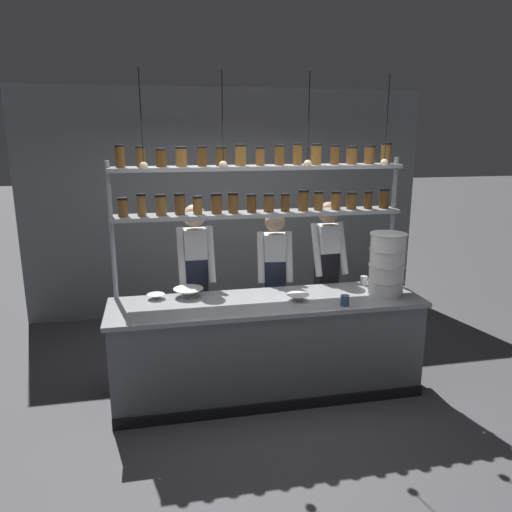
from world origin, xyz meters
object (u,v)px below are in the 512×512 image
container_stack (387,264)px  serving_cup_front (345,300)px  serving_cup_by_board (364,280)px  prep_bowl_center_front (298,297)px  prep_bowl_center_back (188,293)px  chef_right (327,270)px  prep_bowl_near_left (156,297)px  spice_shelf_unit (261,193)px  chef_center (274,278)px  chef_left (196,277)px

container_stack → serving_cup_front: (-0.49, -0.21, -0.25)m
serving_cup_front → serving_cup_by_board: bearing=52.4°
prep_bowl_center_front → serving_cup_front: bearing=-30.5°
prep_bowl_center_front → prep_bowl_center_back: (-0.97, 0.31, 0.01)m
chef_right → prep_bowl_near_left: (-1.79, -0.37, -0.05)m
spice_shelf_unit → serving_cup_front: (0.63, -0.60, -0.90)m
spice_shelf_unit → chef_right: bearing=21.2°
prep_bowl_center_front → serving_cup_by_board: (0.79, 0.32, 0.02)m
prep_bowl_near_left → serving_cup_by_board: size_ratio=1.83×
chef_center → serving_cup_by_board: chef_center is taller
chef_center → chef_right: bearing=6.0°
prep_bowl_center_front → prep_bowl_center_back: bearing=162.1°
prep_bowl_center_back → serving_cup_front: bearing=-21.6°
chef_left → prep_bowl_center_front: size_ratio=8.28×
container_stack → prep_bowl_center_front: (-0.86, 0.01, -0.27)m
chef_right → container_stack: 0.80m
spice_shelf_unit → chef_center: (0.21, 0.32, -0.93)m
spice_shelf_unit → container_stack: spice_shelf_unit is taller
spice_shelf_unit → prep_bowl_center_back: spice_shelf_unit is taller
chef_left → container_stack: 1.86m
chef_center → container_stack: (0.90, -0.71, 0.28)m
container_stack → chef_center: bearing=141.7°
chef_right → prep_bowl_center_front: size_ratio=8.20×
chef_left → chef_right: (1.38, 0.02, -0.01)m
spice_shelf_unit → chef_left: bearing=155.1°
spice_shelf_unit → chef_center: 1.01m
spice_shelf_unit → prep_bowl_near_left: bearing=-175.9°
spice_shelf_unit → container_stack: 1.35m
chef_left → chef_center: (0.82, 0.04, -0.07)m
spice_shelf_unit → serving_cup_by_board: size_ratio=30.79×
prep_bowl_near_left → prep_bowl_center_front: size_ratio=0.78×
serving_cup_front → serving_cup_by_board: size_ratio=1.05×
chef_center → prep_bowl_center_front: 0.71m
spice_shelf_unit → chef_center: size_ratio=1.69×
serving_cup_by_board → chef_left: bearing=168.4°
chef_left → serving_cup_by_board: 1.69m
chef_left → spice_shelf_unit: bearing=-25.9°
container_stack → prep_bowl_center_front: container_stack is taller
prep_bowl_center_front → container_stack: bearing=-0.7°
container_stack → prep_bowl_near_left: bearing=171.5°
container_stack → prep_bowl_center_front: 0.90m
container_stack → spice_shelf_unit: bearing=160.8°
chef_right → prep_bowl_center_front: 0.86m
prep_bowl_center_back → serving_cup_by_board: (1.76, 0.01, 0.01)m
container_stack → prep_bowl_near_left: 2.17m
container_stack → prep_bowl_center_back: bearing=170.0°
chef_right → chef_center: bearing=174.3°
chef_left → chef_center: size_ratio=1.06×
chef_center → chef_right: (0.57, -0.02, 0.06)m
prep_bowl_center_front → prep_bowl_center_back: size_ratio=0.74×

